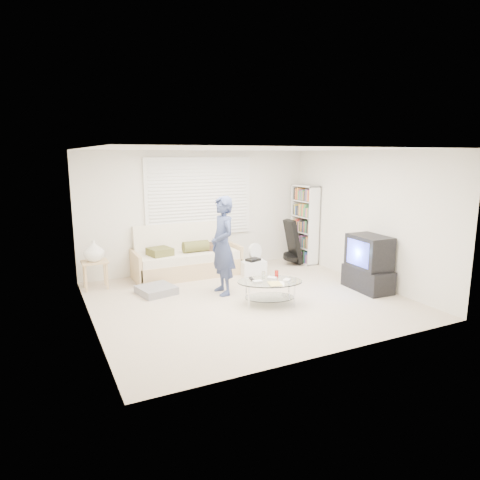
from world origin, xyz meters
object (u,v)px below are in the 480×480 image
bookshelf (304,224)px  coffee_table (270,285)px  tv_unit (368,264)px  futon_sofa (187,259)px

bookshelf → coffee_table: bearing=-135.0°
coffee_table → tv_unit: bearing=-3.4°
bookshelf → tv_unit: size_ratio=1.75×
futon_sofa → coffee_table: futon_sofa is taller
tv_unit → coffee_table: 1.98m
bookshelf → coffee_table: size_ratio=1.42×
bookshelf → tv_unit: 2.25m
futon_sofa → coffee_table: bearing=-73.5°
bookshelf → coffee_table: 3.02m
bookshelf → coffee_table: bookshelf is taller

